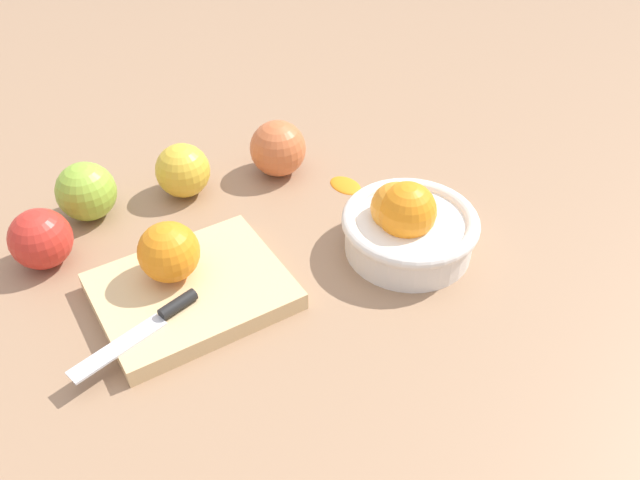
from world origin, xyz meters
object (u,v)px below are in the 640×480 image
apple_front_right (41,239)px  orange_on_board (169,252)px  bowl (407,225)px  cutting_board (192,291)px  apple_front_right_2 (86,192)px  apple_front_left (278,148)px  knife (153,322)px  apple_front_center (183,171)px

apple_front_right → orange_on_board: bearing=132.1°
bowl → apple_front_right: size_ratio=2.27×
cutting_board → orange_on_board: 0.05m
cutting_board → apple_front_right_2: bearing=-76.6°
apple_front_left → apple_front_right_2: apple_front_left is taller
knife → apple_front_right_2: bearing=-91.6°
cutting_board → apple_front_center: bearing=-111.0°
bowl → apple_front_right: bearing=-28.8°
orange_on_board → cutting_board: bearing=113.2°
cutting_board → apple_front_right: 0.20m
cutting_board → apple_front_right_2: (0.05, -0.22, 0.03)m
bowl → orange_on_board: 0.29m
apple_front_left → apple_front_right_2: 0.27m
bowl → orange_on_board: (0.27, -0.09, 0.02)m
apple_front_left → knife: bearing=37.8°
cutting_board → apple_front_center: (-0.08, -0.20, 0.03)m
cutting_board → apple_front_right: bearing=-50.5°
cutting_board → orange_on_board: orange_on_board is taller
apple_front_right → apple_front_right_2: size_ratio=0.96×
bowl → apple_front_center: 0.32m
apple_front_center → cutting_board: bearing=69.0°
cutting_board → knife: bearing=32.1°
apple_front_center → orange_on_board: bearing=63.2°
orange_on_board → apple_front_right_2: orange_on_board is taller
orange_on_board → apple_front_center: 0.19m
cutting_board → orange_on_board: (0.01, -0.03, 0.05)m
bowl → orange_on_board: size_ratio=2.41×
orange_on_board → apple_front_center: size_ratio=0.94×
apple_front_right_2 → bowl: bearing=138.5°
apple_front_right_2 → apple_front_center: bearing=171.1°
apple_front_right → apple_front_center: bearing=-167.7°
apple_front_right → apple_front_left: size_ratio=0.93×
cutting_board → apple_front_right_2: size_ratio=2.70×
cutting_board → apple_front_right: (0.13, -0.15, 0.03)m
bowl → apple_front_right_2: size_ratio=2.17×
orange_on_board → knife: (0.05, 0.06, -0.03)m
orange_on_board → apple_front_right: (0.12, -0.13, -0.02)m
bowl → apple_front_right_2: (0.31, -0.28, 0.00)m
apple_front_right_2 → orange_on_board: bearing=102.0°
orange_on_board → apple_front_center: bearing=-116.8°
bowl → apple_front_center: bowl is taller
apple_front_left → orange_on_board: bearing=33.5°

